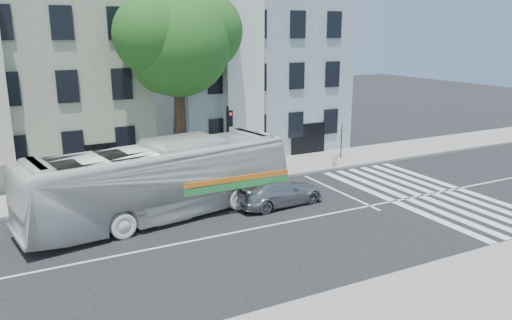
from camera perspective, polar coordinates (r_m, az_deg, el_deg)
ground at (r=21.39m, az=-0.74°, el=-7.97°), size 120.00×120.00×0.00m
sidewalk_far at (r=28.34m, az=-7.99°, el=-2.26°), size 80.00×4.00×0.15m
building_left at (r=32.85m, az=-24.30°, el=8.56°), size 12.00×10.00×11.00m
building_right at (r=36.42m, az=-1.48°, el=10.26°), size 12.00×10.00×11.00m
street_tree at (r=27.89m, az=-8.96°, el=13.61°), size 7.30×5.90×11.10m
bus at (r=22.67m, az=-10.77°, el=-2.28°), size 4.91×12.72×3.46m
sedan at (r=24.18m, az=2.65°, el=-3.63°), size 2.24×4.70×1.32m
hedge at (r=26.18m, az=-10.23°, el=-2.79°), size 8.43×3.02×0.70m
traffic_signal at (r=27.06m, az=-3.14°, el=2.92°), size 0.43×0.53×4.27m
fire_hydrant at (r=30.84m, az=9.03°, el=-0.00°), size 0.45×0.32×0.79m
far_sign_pole at (r=32.89m, az=9.71°, el=2.76°), size 0.39×0.23×2.28m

